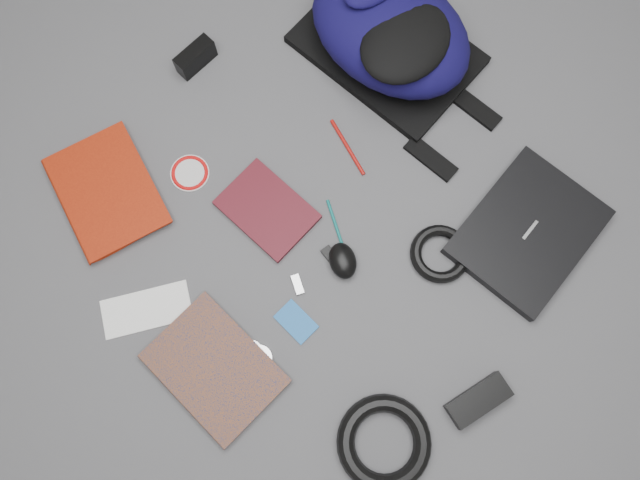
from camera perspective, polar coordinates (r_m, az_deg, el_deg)
ground at (r=1.40m, az=0.00°, el=-0.20°), size 4.00×4.00×0.00m
backpack at (r=1.52m, az=6.46°, el=18.52°), size 0.41×0.51×0.19m
laptop at (r=1.47m, az=18.47°, el=0.72°), size 0.37×0.32×0.03m
textbook_red at (r=1.52m, az=-22.28°, el=2.32°), size 0.23×0.30×0.03m
comic_book at (r=1.38m, az=-12.64°, el=-14.29°), size 0.24×0.30×0.02m
envelope at (r=1.42m, az=-15.58°, el=-6.15°), size 0.21×0.15×0.00m
dvd_case at (r=1.42m, az=-4.86°, el=2.77°), size 0.19×0.23×0.02m
compact_camera at (r=1.57m, az=-11.32°, el=16.07°), size 0.11×0.05×0.06m
sticker_disc at (r=1.48m, az=-11.81°, el=6.01°), size 0.10×0.10×0.00m
pen_teal at (r=1.41m, az=1.43°, el=1.40°), size 0.04×0.12×0.01m
pen_red at (r=1.47m, az=2.53°, el=8.48°), size 0.03×0.15×0.01m
id_badge at (r=1.37m, az=-2.20°, el=-7.48°), size 0.07×0.10×0.00m
usb_black at (r=1.39m, az=1.19°, el=-1.74°), size 0.02×0.06×0.01m
usb_silver at (r=1.38m, az=-2.06°, el=-4.08°), size 0.03×0.05×0.01m
mouse at (r=1.37m, az=2.09°, el=-1.91°), size 0.08×0.10×0.04m
headphone_left at (r=1.36m, az=-6.33°, el=-10.16°), size 0.07×0.07×0.01m
headphone_right at (r=1.36m, az=-5.59°, el=-10.72°), size 0.06×0.06×0.01m
cable_coil at (r=1.41m, az=10.92°, el=-1.24°), size 0.16×0.16×0.03m
power_brick at (r=1.38m, az=14.27°, el=-14.01°), size 0.14×0.06×0.03m
power_cord_coil at (r=1.35m, az=5.88°, el=-17.95°), size 0.26×0.26×0.04m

